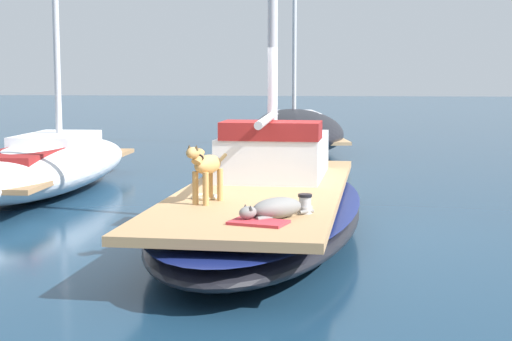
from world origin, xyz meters
TOP-DOWN VIEW (x-y plane):
  - ground_plane at (0.00, 0.00)m, footprint 120.00×120.00m
  - sailboat_main at (0.00, 0.00)m, footprint 2.94×7.37m
  - cabin_house at (0.07, 1.11)m, footprint 1.53×2.30m
  - dog_tan at (-0.55, -1.29)m, footprint 0.40×0.91m
  - dog_grey at (0.30, -2.21)m, footprint 0.77×0.69m
  - deck_winch at (0.61, -1.86)m, footprint 0.16×0.16m
  - coiled_rope at (-0.62, -0.96)m, footprint 0.32×0.32m
  - deck_towel at (0.17, -2.50)m, footprint 0.64×0.51m
  - moored_boat_port_side at (-4.25, 3.68)m, footprint 2.11×6.91m
  - moored_boat_far_astern at (-0.09, 12.21)m, footprint 3.49×8.24m

SIDE VIEW (x-z plane):
  - ground_plane at x=0.00m, z-range 0.00..0.00m
  - sailboat_main at x=0.00m, z-range 0.01..0.67m
  - moored_boat_port_side at x=-4.25m, z-range -2.55..3.55m
  - moored_boat_far_astern at x=-0.09m, z-range -3.47..4.62m
  - deck_towel at x=0.17m, z-range 0.66..0.69m
  - coiled_rope at x=-0.62m, z-range 0.66..0.70m
  - deck_winch at x=0.61m, z-range 0.65..0.86m
  - dog_grey at x=0.30m, z-range 0.66..0.88m
  - cabin_house at x=0.07m, z-range 0.59..1.43m
  - dog_tan at x=-0.55m, z-range 0.73..1.43m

